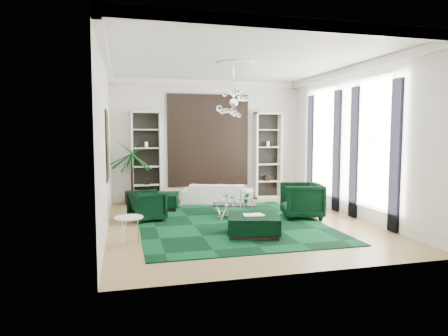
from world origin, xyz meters
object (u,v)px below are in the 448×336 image
object	(u,v)px
ottoman_front	(253,225)
side_table	(129,231)
coffee_table	(234,209)
armchair_right	(302,200)
ottoman_side	(160,202)
sofa	(218,193)
palm	(132,163)
armchair_left	(147,206)

from	to	relation	value
ottoman_front	side_table	world-z (taller)	side_table
coffee_table	ottoman_front	world-z (taller)	ottoman_front
armchair_right	ottoman_side	bearing A→B (deg)	-108.83
armchair_right	ottoman_front	xyz separation A→B (m)	(-1.72, -1.32, -0.23)
sofa	ottoman_side	world-z (taller)	sofa
ottoman_side	side_table	distance (m)	3.51
armchair_right	palm	xyz separation A→B (m)	(-4.08, 2.95, 0.80)
armchair_left	armchair_right	size ratio (longest dim) A/B	0.82
armchair_right	side_table	bearing A→B (deg)	-59.92
armchair_left	armchair_right	distance (m)	3.84
sofa	armchair_right	distance (m)	2.97
coffee_table	side_table	bearing A→B (deg)	-143.59
armchair_left	coffee_table	world-z (taller)	armchair_left
sofa	armchair_left	world-z (taller)	armchair_left
armchair_left	coffee_table	xyz separation A→B (m)	(2.18, -0.05, -0.18)
armchair_right	side_table	distance (m)	4.47
coffee_table	ottoman_front	bearing A→B (deg)	-93.29
sofa	armchair_left	bearing A→B (deg)	58.80
armchair_left	palm	bearing A→B (deg)	-8.08
coffee_table	palm	bearing A→B (deg)	136.21
sofa	palm	size ratio (longest dim) A/B	0.85
ottoman_side	side_table	size ratio (longest dim) A/B	1.85
side_table	armchair_left	bearing A→B (deg)	76.94
palm	ottoman_side	bearing A→B (deg)	-51.99
ottoman_front	side_table	bearing A→B (deg)	-178.93
ottoman_front	sofa	bearing A→B (deg)	87.89
ottoman_side	palm	distance (m)	1.56
palm	coffee_table	bearing A→B (deg)	-43.79
ottoman_side	ottoman_front	xyz separation A→B (m)	(1.64, -3.34, -0.01)
ottoman_side	side_table	bearing A→B (deg)	-104.80
ottoman_side	sofa	bearing A→B (deg)	15.62
side_table	palm	world-z (taller)	palm
armchair_right	palm	bearing A→B (deg)	-113.63
armchair_right	sofa	bearing A→B (deg)	-135.73
sofa	side_table	world-z (taller)	sofa
coffee_table	ottoman_side	world-z (taller)	ottoman_side
sofa	ottoman_front	xyz separation A→B (m)	(-0.14, -3.84, -0.10)
armchair_right	ottoman_front	bearing A→B (deg)	-40.19
coffee_table	side_table	world-z (taller)	side_table
armchair_left	side_table	distance (m)	2.05
armchair_left	armchair_right	world-z (taller)	armchair_right
sofa	ottoman_side	bearing A→B (deg)	33.88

